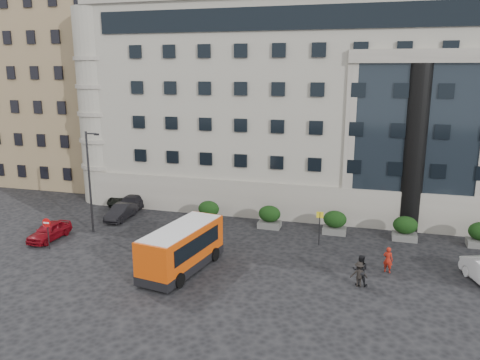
# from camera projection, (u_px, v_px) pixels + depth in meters

# --- Properties ---
(ground) EXTENTS (120.00, 120.00, 0.00)m
(ground) POSITION_uv_depth(u_px,v_px,m) (227.00, 263.00, 31.02)
(ground) COLOR black
(ground) RESTS_ON ground
(civic_building) EXTENTS (44.00, 24.00, 18.00)m
(civic_building) POSITION_uv_depth(u_px,v_px,m) (345.00, 105.00, 47.98)
(civic_building) COLOR #A09B8D
(civic_building) RESTS_ON ground
(entrance_column) EXTENTS (1.80, 1.80, 13.00)m
(entrance_column) POSITION_uv_depth(u_px,v_px,m) (414.00, 150.00, 36.03)
(entrance_column) COLOR black
(entrance_column) RESTS_ON ground
(apartment_near) EXTENTS (14.00, 14.00, 20.00)m
(apartment_near) POSITION_uv_depth(u_px,v_px,m) (78.00, 92.00, 53.72)
(apartment_near) COLOR #8F7853
(apartment_near) RESTS_ON ground
(apartment_far) EXTENTS (13.00, 13.00, 22.00)m
(apartment_far) POSITION_uv_depth(u_px,v_px,m) (131.00, 80.00, 71.14)
(apartment_far) COLOR #81664B
(apartment_far) RESTS_ON ground
(hedge_a) EXTENTS (1.80, 1.26, 1.84)m
(hedge_a) POSITION_uv_depth(u_px,v_px,m) (209.00, 212.00, 39.16)
(hedge_a) COLOR #5A5A57
(hedge_a) RESTS_ON ground
(hedge_b) EXTENTS (1.80, 1.26, 1.84)m
(hedge_b) POSITION_uv_depth(u_px,v_px,m) (270.00, 217.00, 37.80)
(hedge_b) COLOR #5A5A57
(hedge_b) RESTS_ON ground
(hedge_c) EXTENTS (1.80, 1.26, 1.84)m
(hedge_c) POSITION_uv_depth(u_px,v_px,m) (335.00, 222.00, 36.44)
(hedge_c) COLOR #5A5A57
(hedge_c) RESTS_ON ground
(hedge_d) EXTENTS (1.80, 1.26, 1.84)m
(hedge_d) POSITION_uv_depth(u_px,v_px,m) (405.00, 228.00, 35.08)
(hedge_d) COLOR #5A5A57
(hedge_d) RESTS_ON ground
(street_lamp) EXTENTS (1.16, 0.18, 8.00)m
(street_lamp) POSITION_uv_depth(u_px,v_px,m) (90.00, 178.00, 35.94)
(street_lamp) COLOR #262628
(street_lamp) RESTS_ON ground
(bus_stop_sign) EXTENTS (0.50, 0.08, 2.52)m
(bus_stop_sign) POSITION_uv_depth(u_px,v_px,m) (320.00, 222.00, 33.87)
(bus_stop_sign) COLOR #262628
(bus_stop_sign) RESTS_ON ground
(no_entry_sign) EXTENTS (0.64, 0.16, 2.32)m
(no_entry_sign) POSITION_uv_depth(u_px,v_px,m) (47.00, 227.00, 33.06)
(no_entry_sign) COLOR #262628
(no_entry_sign) RESTS_ON ground
(minibus) EXTENTS (3.51, 7.18, 2.87)m
(minibus) POSITION_uv_depth(u_px,v_px,m) (182.00, 247.00, 29.64)
(minibus) COLOR #D44509
(minibus) RESTS_ON ground
(red_truck) EXTENTS (3.32, 5.39, 2.70)m
(red_truck) POSITION_uv_depth(u_px,v_px,m) (119.00, 175.00, 50.75)
(red_truck) COLOR maroon
(red_truck) RESTS_ON ground
(parked_car_a) EXTENTS (1.63, 3.90, 1.32)m
(parked_car_a) POSITION_uv_depth(u_px,v_px,m) (49.00, 231.00, 35.24)
(parked_car_a) COLOR maroon
(parked_car_a) RESTS_ON ground
(parked_car_b) EXTENTS (1.51, 3.96, 1.29)m
(parked_car_b) POSITION_uv_depth(u_px,v_px,m) (121.00, 212.00, 40.01)
(parked_car_b) COLOR black
(parked_car_b) RESTS_ON ground
(parked_car_c) EXTENTS (2.16, 4.75, 1.35)m
(parked_car_c) POSITION_uv_depth(u_px,v_px,m) (130.00, 204.00, 42.19)
(parked_car_c) COLOR black
(parked_car_c) RESTS_ON ground
(parked_car_d) EXTENTS (2.58, 4.85, 1.30)m
(parked_car_d) POSITION_uv_depth(u_px,v_px,m) (128.00, 197.00, 44.58)
(parked_car_d) COLOR black
(parked_car_d) RESTS_ON ground
(pedestrian_a) EXTENTS (0.71, 0.58, 1.68)m
(pedestrian_a) POSITION_uv_depth(u_px,v_px,m) (388.00, 260.00, 29.50)
(pedestrian_a) COLOR #AA1E11
(pedestrian_a) RESTS_ON ground
(pedestrian_b) EXTENTS (0.94, 0.74, 1.91)m
(pedestrian_b) POSITION_uv_depth(u_px,v_px,m) (360.00, 270.00, 27.68)
(pedestrian_b) COLOR black
(pedestrian_b) RESTS_ON ground
(pedestrian_c) EXTENTS (1.08, 0.72, 1.55)m
(pedestrian_c) POSITION_uv_depth(u_px,v_px,m) (359.00, 274.00, 27.58)
(pedestrian_c) COLOR black
(pedestrian_c) RESTS_ON ground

